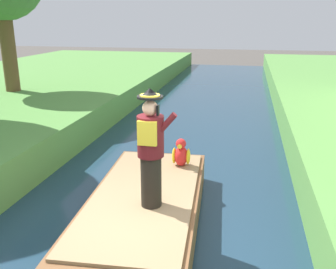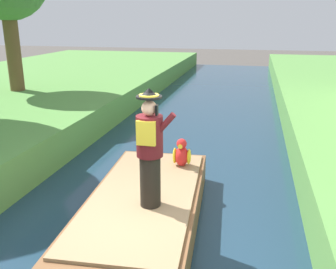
% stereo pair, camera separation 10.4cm
% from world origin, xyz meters
% --- Properties ---
extents(ground_plane, '(80.00, 80.00, 0.00)m').
position_xyz_m(ground_plane, '(0.00, 0.00, 0.00)').
color(ground_plane, '#4C4742').
extents(canal_water, '(5.33, 48.00, 0.10)m').
position_xyz_m(canal_water, '(0.00, 0.00, 0.05)').
color(canal_water, '#1E384C').
rests_on(canal_water, ground).
extents(boat, '(2.07, 4.31, 0.61)m').
position_xyz_m(boat, '(0.00, 0.84, 0.40)').
color(boat, brown).
rests_on(boat, canal_water).
extents(person_pirate, '(0.61, 0.42, 1.85)m').
position_xyz_m(person_pirate, '(0.22, 0.46, 1.64)').
color(person_pirate, black).
rests_on(person_pirate, boat).
extents(parrot_plush, '(0.36, 0.35, 0.57)m').
position_xyz_m(parrot_plush, '(0.39, 2.17, 0.95)').
color(parrot_plush, red).
rests_on(parrot_plush, boat).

